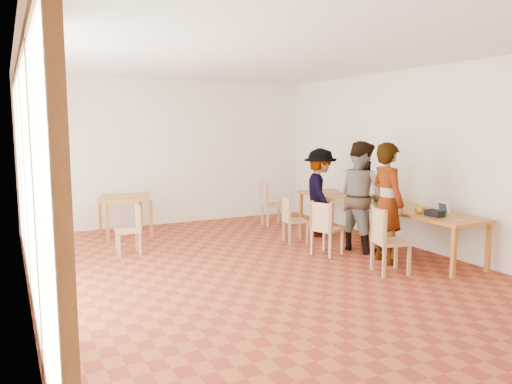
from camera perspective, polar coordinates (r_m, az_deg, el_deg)
ground at (r=7.19m, az=0.53°, el=-9.01°), size 8.00×8.00×0.00m
wall_back at (r=10.62m, az=-9.41°, el=4.49°), size 6.00×0.10×3.00m
wall_right at (r=8.70m, az=18.43°, el=3.55°), size 0.10×8.00×3.00m
window_wall at (r=6.15m, az=-24.79°, el=1.75°), size 0.10×8.00×3.00m
ceiling at (r=6.96m, az=0.56°, el=15.58°), size 6.00×8.00×0.04m
communal_table at (r=8.78m, az=13.79°, el=-1.48°), size 0.80×4.00×0.75m
side_table at (r=9.62m, az=-14.79°, el=-0.94°), size 0.90×0.90×0.75m
chair_near at (r=7.16m, az=14.47°, el=-4.62°), size 0.53×0.53×0.49m
chair_mid at (r=7.96m, az=7.81°, el=-3.50°), size 0.53×0.53×0.46m
chair_far at (r=8.80m, az=3.99°, el=-2.61°), size 0.44×0.44×0.43m
chair_empty at (r=10.27m, az=1.47°, el=-0.82°), size 0.49×0.49×0.48m
chair_spare at (r=8.26m, az=-13.88°, el=-3.54°), size 0.40×0.40×0.43m
person_near at (r=7.72m, az=14.78°, el=-1.22°), size 0.51×0.71×1.81m
person_mid at (r=8.39m, az=11.75°, el=-0.45°), size 0.86×1.01×1.81m
person_far at (r=9.36m, az=7.31°, el=-0.04°), size 0.95×1.21×1.64m
laptop_near at (r=7.85m, az=20.39°, el=-2.05°), size 0.22×0.25×0.19m
laptop_mid at (r=8.77m, az=13.96°, el=-0.82°), size 0.27×0.29×0.20m
laptop_far at (r=8.88m, az=12.35°, el=-0.71°), size 0.19×0.22×0.18m
yellow_mug at (r=7.83m, az=18.18°, el=-1.97°), size 0.15×0.15×0.11m
green_bottle at (r=9.16m, az=11.22°, el=0.14°), size 0.07×0.07×0.28m
clear_glass at (r=8.89m, az=10.41°, el=-0.69°), size 0.07×0.07×0.09m
condiment_cup at (r=10.05m, az=9.51°, el=0.19°), size 0.08×0.08×0.06m
pink_phone at (r=7.40m, az=22.38°, el=-3.06°), size 0.05×0.10×0.01m
black_pouch at (r=7.66m, az=19.75°, el=-2.31°), size 0.16×0.26×0.09m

